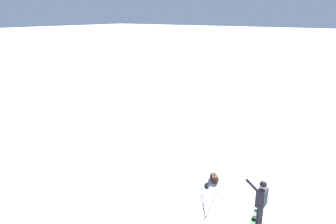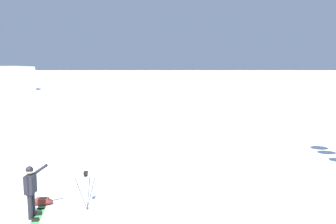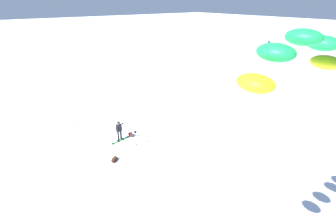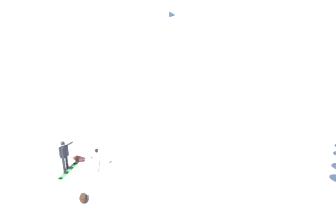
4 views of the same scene
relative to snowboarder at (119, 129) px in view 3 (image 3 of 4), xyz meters
name	(u,v)px [view 3 (image 3 of 4)]	position (x,y,z in m)	size (l,w,h in m)	color
ground_plane	(112,139)	(-0.51, -0.48, -0.99)	(300.00, 300.00, 0.00)	white
snowboarder	(119,129)	(0.00, 0.00, 0.00)	(0.63, 0.47, 1.66)	black
snowboard	(121,140)	(0.15, -0.03, -0.96)	(0.48, 1.71, 0.10)	#3F994C
traction_kite	(299,55)	(12.39, -0.11, 7.79)	(1.07, 4.32, 1.34)	yellow
gear_bag_large	(131,134)	(-0.03, 0.98, -0.86)	(0.71, 0.37, 0.24)	#4C1E19
camera_tripod	(136,135)	(1.55, 0.59, -0.07)	(0.65, 0.52, 1.28)	#262628
gear_bag_small	(114,159)	(2.30, -1.57, -0.84)	(0.69, 0.74, 0.27)	black
ski_poles	(80,128)	(-2.31, -2.34, -0.21)	(0.40, 0.36, 1.17)	gray
distant_ridge	(197,35)	(-32.23, 38.32, 0.85)	(32.32, 28.95, 3.69)	#9FB0D0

